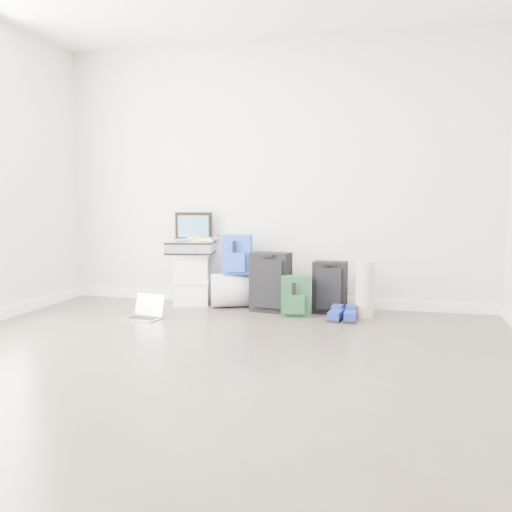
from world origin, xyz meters
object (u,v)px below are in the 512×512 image
(carry_on, at_px, (330,287))
(briefcase, at_px, (191,248))
(duffel_bag, at_px, (238,290))
(boxes_stack, at_px, (191,279))
(laptop, at_px, (146,313))
(large_suitcase, at_px, (271,282))

(carry_on, bearing_deg, briefcase, 179.71)
(briefcase, height_order, duffel_bag, briefcase)
(briefcase, distance_m, duffel_bag, 0.67)
(boxes_stack, height_order, duffel_bag, boxes_stack)
(laptop, bearing_deg, carry_on, 32.54)
(duffel_bag, height_order, laptop, duffel_bag)
(briefcase, distance_m, large_suitcase, 0.95)
(briefcase, relative_size, laptop, 1.39)
(large_suitcase, bearing_deg, carry_on, 14.16)
(large_suitcase, bearing_deg, duffel_bag, 164.39)
(carry_on, relative_size, laptop, 1.47)
(briefcase, xyz_separation_m, duffel_bag, (0.51, 0.00, -0.43))
(carry_on, bearing_deg, large_suitcase, -170.23)
(large_suitcase, distance_m, carry_on, 0.58)
(briefcase, bearing_deg, laptop, -112.30)
(large_suitcase, height_order, laptop, large_suitcase)
(boxes_stack, bearing_deg, laptop, -119.53)
(duffel_bag, distance_m, carry_on, 0.95)
(boxes_stack, bearing_deg, briefcase, 0.00)
(duffel_bag, bearing_deg, large_suitcase, -46.73)
(boxes_stack, distance_m, carry_on, 1.46)
(briefcase, height_order, laptop, briefcase)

